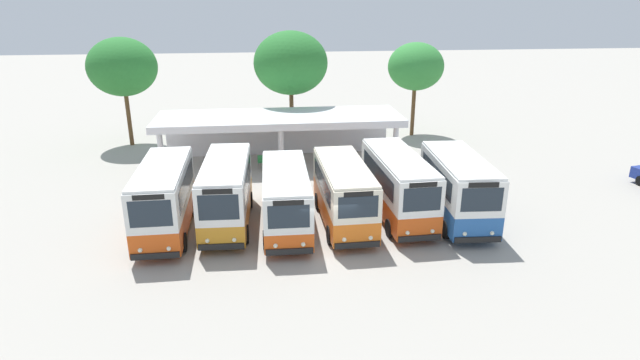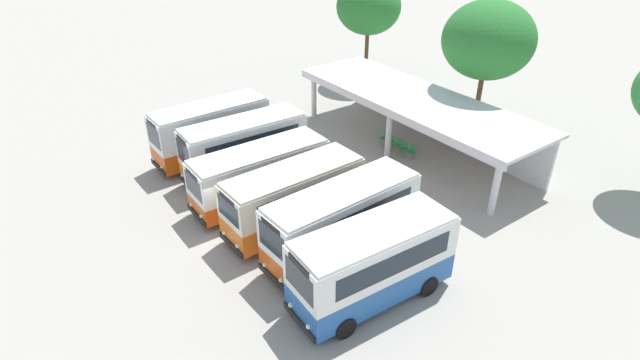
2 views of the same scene
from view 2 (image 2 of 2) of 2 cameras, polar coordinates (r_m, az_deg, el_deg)
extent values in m
plane|color=#A39E93|center=(24.53, -9.53, -6.00)|extent=(180.00, 180.00, 0.00)
cylinder|color=black|center=(29.58, -14.67, 1.23)|extent=(0.23, 0.90, 0.90)
cylinder|color=black|center=(31.30, -16.21, 2.69)|extent=(0.23, 0.90, 0.90)
cylinder|color=black|center=(31.14, -7.60, 3.55)|extent=(0.23, 0.90, 0.90)
cylinder|color=black|center=(32.78, -9.42, 4.83)|extent=(0.23, 0.90, 0.90)
cube|color=#D14C14|center=(30.91, -12.01, 3.94)|extent=(2.27, 6.86, 1.12)
cube|color=silver|center=(30.30, -12.31, 6.44)|extent=(2.27, 6.86, 1.83)
cube|color=silver|center=(29.92, -12.51, 8.15)|extent=(2.20, 6.66, 0.12)
cube|color=black|center=(30.03, -17.78, 1.35)|extent=(2.05, 0.13, 0.28)
cube|color=#1E2833|center=(29.19, -18.29, 4.72)|extent=(1.77, 0.08, 1.19)
cube|color=black|center=(28.90, -18.53, 6.05)|extent=(1.30, 0.07, 0.24)
cube|color=#1E2833|center=(29.42, -11.22, 5.93)|extent=(0.13, 5.46, 1.01)
cube|color=#1E2833|center=(31.22, -13.03, 7.19)|extent=(0.13, 5.46, 1.01)
sphere|color=#EAEACC|center=(29.39, -17.43, 1.44)|extent=(0.20, 0.20, 0.20)
sphere|color=#EAEACC|center=(30.40, -18.26, 2.30)|extent=(0.20, 0.20, 0.20)
cylinder|color=black|center=(27.45, -11.35, -0.76)|extent=(0.25, 0.91, 0.90)
cylinder|color=black|center=(29.12, -13.01, 0.98)|extent=(0.25, 0.91, 0.90)
cylinder|color=black|center=(29.07, -3.63, 1.71)|extent=(0.25, 0.91, 0.90)
cylinder|color=black|center=(30.66, -5.61, 3.23)|extent=(0.25, 0.91, 0.90)
cube|color=orange|center=(28.78, -8.39, 2.15)|extent=(2.38, 7.02, 1.06)
cube|color=white|center=(28.14, -8.61, 4.72)|extent=(2.38, 7.02, 1.81)
cube|color=white|center=(27.74, -8.76, 6.52)|extent=(2.31, 6.81, 0.12)
cube|color=black|center=(27.87, -14.75, -0.53)|extent=(2.05, 0.17, 0.28)
cube|color=#1E2833|center=(27.00, -15.17, 2.91)|extent=(1.76, 0.11, 1.18)
cube|color=black|center=(26.68, -15.38, 4.31)|extent=(1.29, 0.09, 0.24)
cube|color=#1E2833|center=(27.29, -7.42, 4.08)|extent=(0.22, 5.56, 1.00)
cube|color=#1E2833|center=(29.03, -9.39, 5.60)|extent=(0.22, 5.56, 1.00)
sphere|color=#EAEACC|center=(27.23, -14.36, -0.49)|extent=(0.20, 0.20, 0.20)
sphere|color=#EAEACC|center=(28.21, -15.25, 0.53)|extent=(0.20, 0.20, 0.20)
cylinder|color=black|center=(24.88, -9.84, -4.18)|extent=(0.23, 0.90, 0.90)
cylinder|color=black|center=(26.50, -11.88, -2.05)|extent=(0.23, 0.90, 0.90)
cylinder|color=black|center=(26.68, -1.33, -1.09)|extent=(0.23, 0.90, 0.90)
cylinder|color=black|center=(28.20, -3.72, 0.73)|extent=(0.23, 0.90, 0.90)
cube|color=#D14C14|center=(26.27, -6.64, -0.86)|extent=(2.29, 7.19, 0.91)
cube|color=silver|center=(25.64, -6.80, 1.57)|extent=(2.29, 7.19, 1.63)
cube|color=silver|center=(25.23, -6.92, 3.31)|extent=(2.22, 6.98, 0.12)
cube|color=black|center=(25.23, -13.75, -3.92)|extent=(2.09, 0.13, 0.28)
cube|color=#1E2833|center=(24.38, -14.11, -0.71)|extent=(1.80, 0.07, 1.06)
cube|color=black|center=(24.07, -14.30, 0.60)|extent=(1.32, 0.07, 0.24)
cube|color=#1E2833|center=(24.82, -5.37, 0.75)|extent=(0.11, 5.73, 0.90)
cube|color=#1E2833|center=(26.51, -7.78, 2.65)|extent=(0.11, 5.73, 0.90)
sphere|color=#EAEACC|center=(24.59, -13.25, -3.98)|extent=(0.20, 0.20, 0.20)
sphere|color=#EAEACC|center=(25.55, -14.35, -2.71)|extent=(0.20, 0.20, 0.20)
cylinder|color=black|center=(22.79, -5.77, -7.48)|extent=(0.24, 0.90, 0.90)
cylinder|color=black|center=(24.26, -8.42, -5.04)|extent=(0.24, 0.90, 0.90)
cylinder|color=black|center=(24.80, 2.57, -3.83)|extent=(0.24, 0.90, 0.90)
cylinder|color=black|center=(26.15, -0.35, -1.79)|extent=(0.24, 0.90, 0.90)
cube|color=orange|center=(24.13, -2.89, -3.47)|extent=(2.34, 6.92, 1.14)
cube|color=beige|center=(23.41, -2.98, -0.73)|extent=(2.34, 6.92, 1.56)
cube|color=beige|center=(22.99, -3.03, 1.06)|extent=(2.27, 6.71, 0.12)
cube|color=black|center=(22.99, -10.01, -7.24)|extent=(2.08, 0.15, 0.28)
cube|color=#1E2833|center=(21.95, -10.33, -3.42)|extent=(1.79, 0.09, 1.01)
cube|color=black|center=(21.62, -10.47, -2.08)|extent=(1.31, 0.08, 0.24)
cube|color=#1E2833|center=(22.68, -1.21, -1.66)|extent=(0.17, 5.49, 0.86)
cube|color=#1E2833|center=(24.21, -4.25, 0.50)|extent=(0.17, 5.49, 0.86)
sphere|color=#EAEACC|center=(22.37, -9.31, -7.37)|extent=(0.20, 0.20, 0.20)
sphere|color=#EAEACC|center=(23.25, -10.77, -5.89)|extent=(0.20, 0.20, 0.20)
cylinder|color=black|center=(21.05, -0.46, -11.07)|extent=(0.25, 0.91, 0.90)
cylinder|color=black|center=(22.33, -3.74, -8.29)|extent=(0.25, 0.91, 0.90)
cylinder|color=black|center=(23.47, 8.37, -6.40)|extent=(0.25, 0.91, 0.90)
cylinder|color=black|center=(24.63, 4.94, -4.18)|extent=(0.25, 0.91, 0.90)
cube|color=#D14C14|center=(22.47, 2.51, -6.37)|extent=(2.43, 7.39, 1.12)
cube|color=white|center=(21.65, 2.59, -3.33)|extent=(2.43, 7.39, 1.74)
cube|color=white|center=(21.14, 2.65, -1.23)|extent=(2.36, 7.17, 0.12)
cube|color=black|center=(21.04, -5.33, -11.00)|extent=(2.06, 0.18, 0.28)
cube|color=#1E2833|center=(19.85, -5.48, -6.82)|extent=(1.77, 0.12, 1.13)
cube|color=black|center=(19.43, -5.58, -5.18)|extent=(1.30, 0.10, 0.24)
cube|color=#1E2833|center=(21.02, 4.70, -4.39)|extent=(0.26, 5.85, 0.96)
cube|color=#1E2833|center=(22.36, 1.00, -1.94)|extent=(0.26, 5.85, 0.96)
sphere|color=#EAEACC|center=(20.46, -4.40, -11.22)|extent=(0.20, 0.20, 0.20)
sphere|color=#EAEACC|center=(21.23, -6.25, -9.51)|extent=(0.20, 0.20, 0.20)
cylinder|color=black|center=(19.15, 2.87, -16.36)|extent=(0.27, 0.91, 0.90)
cylinder|color=black|center=(20.44, -0.79, -12.59)|extent=(0.27, 0.91, 0.90)
cylinder|color=black|center=(21.17, 12.15, -11.63)|extent=(0.27, 0.91, 0.90)
cylinder|color=black|center=(22.34, 8.25, -8.57)|extent=(0.27, 0.91, 0.90)
cube|color=#23569E|center=(20.33, 5.88, -11.10)|extent=(2.68, 6.73, 1.18)
cube|color=white|center=(19.40, 6.11, -7.88)|extent=(2.68, 6.73, 1.73)
cube|color=white|center=(18.84, 6.26, -5.66)|extent=(2.60, 6.53, 0.12)
cube|color=black|center=(19.25, -2.35, -15.73)|extent=(2.19, 0.23, 0.28)
cube|color=#1E2833|center=(17.91, -2.35, -11.34)|extent=(1.89, 0.16, 1.13)
cube|color=black|center=(17.45, -2.40, -9.63)|extent=(1.38, 0.13, 0.24)
cube|color=#1E2833|center=(18.76, 8.53, -9.43)|extent=(0.34, 5.28, 0.95)
cube|color=#1E2833|center=(20.12, 4.32, -6.00)|extent=(0.34, 5.28, 0.95)
sphere|color=#EAEACC|center=(18.65, -1.30, -16.24)|extent=(0.20, 0.20, 0.20)
sphere|color=#EAEACC|center=(19.42, -3.33, -13.94)|extent=(0.20, 0.20, 0.20)
cylinder|color=silver|center=(35.87, -0.69, 9.54)|extent=(0.36, 0.36, 3.20)
cylinder|color=silver|center=(30.44, 7.77, 5.29)|extent=(0.36, 0.36, 3.20)
cylinder|color=silver|center=(26.15, 19.25, -0.74)|extent=(0.36, 0.36, 3.20)
cube|color=silver|center=(33.35, 13.23, 7.05)|extent=(16.15, 0.20, 3.20)
cube|color=silver|center=(31.14, 10.78, 9.02)|extent=(16.65, 5.20, 0.20)
cube|color=silver|center=(29.53, 7.25, 7.62)|extent=(16.65, 0.10, 0.28)
cylinder|color=slate|center=(32.30, 7.23, 4.15)|extent=(0.03, 0.03, 0.44)
cylinder|color=slate|center=(32.52, 6.80, 4.37)|extent=(0.03, 0.03, 0.44)
cylinder|color=slate|center=(32.52, 7.67, 4.31)|extent=(0.03, 0.03, 0.44)
cylinder|color=slate|center=(32.75, 7.24, 4.53)|extent=(0.03, 0.03, 0.44)
cube|color=#2D8C47|center=(32.42, 7.26, 4.72)|extent=(0.45, 0.45, 0.04)
cube|color=#2D8C47|center=(32.46, 7.54, 5.13)|extent=(0.44, 0.05, 0.40)
cylinder|color=slate|center=(31.86, 7.80, 3.72)|extent=(0.03, 0.03, 0.44)
cylinder|color=slate|center=(32.08, 7.36, 3.95)|extent=(0.03, 0.03, 0.44)
cylinder|color=slate|center=(32.09, 8.25, 3.89)|extent=(0.03, 0.03, 0.44)
cylinder|color=slate|center=(32.31, 7.81, 4.12)|extent=(0.03, 0.03, 0.44)
cube|color=#2D8C47|center=(31.98, 7.84, 4.30)|extent=(0.45, 0.45, 0.04)
cube|color=#2D8C47|center=(32.02, 8.12, 4.72)|extent=(0.44, 0.05, 0.40)
cylinder|color=slate|center=(31.54, 8.62, 3.36)|extent=(0.03, 0.03, 0.44)
cylinder|color=slate|center=(31.75, 8.17, 3.59)|extent=(0.03, 0.03, 0.44)
cylinder|color=slate|center=(31.77, 9.07, 3.53)|extent=(0.03, 0.03, 0.44)
cylinder|color=slate|center=(31.98, 8.62, 3.76)|extent=(0.03, 0.03, 0.44)
cube|color=#2D8C47|center=(31.65, 8.65, 3.95)|extent=(0.45, 0.45, 0.04)
cube|color=#2D8C47|center=(31.70, 8.94, 4.37)|extent=(0.44, 0.05, 0.40)
cylinder|color=slate|center=(31.14, 9.29, 2.93)|extent=(0.03, 0.03, 0.44)
cylinder|color=slate|center=(31.35, 8.83, 3.17)|extent=(0.03, 0.03, 0.44)
cylinder|color=slate|center=(31.37, 9.74, 3.11)|extent=(0.03, 0.03, 0.44)
cylinder|color=slate|center=(31.58, 9.28, 3.35)|extent=(0.03, 0.03, 0.44)
cube|color=#2D8C47|center=(31.25, 9.32, 3.53)|extent=(0.45, 0.45, 0.04)
cube|color=#2D8C47|center=(31.30, 9.61, 3.96)|extent=(0.44, 0.05, 0.40)
cylinder|color=slate|center=(30.84, 10.15, 2.56)|extent=(0.03, 0.03, 0.44)
cylinder|color=slate|center=(31.04, 9.68, 2.80)|extent=(0.03, 0.03, 0.44)
cylinder|color=slate|center=(31.07, 10.60, 2.74)|extent=(0.03, 0.03, 0.44)
cylinder|color=slate|center=(31.28, 10.13, 2.98)|extent=(0.03, 0.03, 0.44)
cube|color=#2D8C47|center=(30.95, 10.18, 3.17)|extent=(0.45, 0.45, 0.04)
cube|color=#2D8C47|center=(30.99, 10.47, 3.59)|extent=(0.44, 0.05, 0.40)
cylinder|color=brown|center=(34.21, 17.35, 8.03)|extent=(0.32, 0.32, 4.26)
ellipsoid|color=#28722D|center=(32.94, 18.49, 14.79)|extent=(5.54, 5.54, 4.71)
cylinder|color=brown|center=(43.26, 5.26, 13.77)|extent=(0.32, 0.32, 4.14)
ellipsoid|color=#28722D|center=(42.30, 5.52, 18.95)|extent=(5.13, 5.13, 4.36)
camera|label=1|loc=(24.69, -66.79, 4.05)|focal=28.63mm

